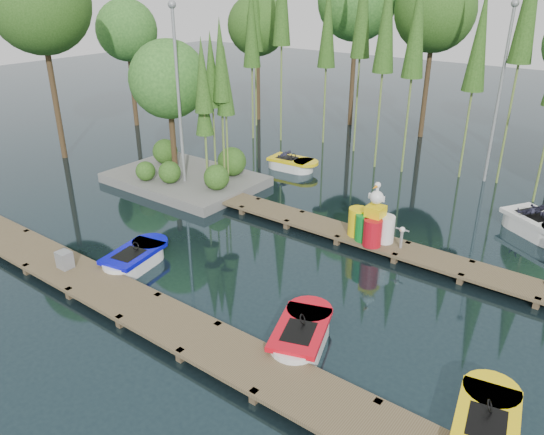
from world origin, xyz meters
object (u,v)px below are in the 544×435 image
Objects in this scene: yellow_barrel at (358,222)px; drum_cluster at (374,225)px; island at (180,107)px; boat_red at (301,336)px; boat_blue at (135,259)px; boat_yellow_far at (291,164)px; utility_cabinet at (65,260)px.

drum_cluster is at bearing -13.04° from yellow_barrel.
island is 12.41m from boat_red.
boat_yellow_far reaches higher than boat_blue.
drum_cluster reaches higher than boat_blue.
island is 7.28× the size of yellow_barrel.
yellow_barrel is (5.97, -4.75, 0.50)m from boat_yellow_far.
yellow_barrel is at bearing 50.92° from utility_cabinet.
drum_cluster is at bearing -20.25° from boat_yellow_far.
drum_cluster reaches higher than yellow_barrel.
boat_yellow_far is at bearing 91.37° from utility_cabinet.
boat_red is 5.38× the size of utility_cabinet.
utility_cabinet reaches higher than boat_blue.
boat_red is 7.38m from utility_cabinet.
boat_red is (6.12, -0.10, 0.01)m from boat_blue.
island is 2.47× the size of boat_red.
boat_yellow_far is 7.64m from yellow_barrel.
drum_cluster is (5.25, 5.23, 0.65)m from boat_blue.
drum_cluster is at bearing 80.11° from boat_red.
drum_cluster reaches higher than utility_cabinet.
boat_yellow_far is 2.72× the size of yellow_barrel.
boat_red is 5.44m from drum_cluster.
yellow_barrel is 0.69m from drum_cluster.
island is at bearing 111.58° from utility_cabinet.
island is 2.67× the size of boat_yellow_far.
boat_red is at bearing -74.35° from yellow_barrel.
utility_cabinet is 0.25× the size of drum_cluster.
boat_red is 12.68m from boat_yellow_far.
utility_cabinet is at bearing -134.41° from boat_blue.
boat_blue is at bearing 55.97° from utility_cabinet.
boat_red is 5.72m from yellow_barrel.
drum_cluster reaches higher than boat_yellow_far.
yellow_barrel is (-1.54, 5.48, 0.52)m from boat_red.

